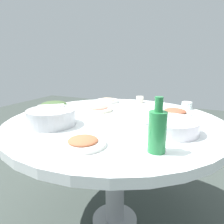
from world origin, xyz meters
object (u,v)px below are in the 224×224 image
at_px(dish_shrimp, 99,109).
at_px(tea_cup_near, 140,100).
at_px(dish_stirfry, 175,112).
at_px(dish_noodles, 107,100).
at_px(green_bottle, 157,130).
at_px(rice_bowl, 52,117).
at_px(soup_bowl, 171,126).
at_px(dish_greens, 54,106).
at_px(tea_cup_far, 187,105).
at_px(dish_tofu_braise, 83,142).
at_px(round_dining_table, 115,133).

relative_size(dish_shrimp, tea_cup_near, 3.22).
height_order(dish_shrimp, dish_stirfry, dish_stirfry).
xyz_separation_m(dish_noodles, dish_shrimp, (0.30, 0.08, 0.00)).
relative_size(green_bottle, tea_cup_near, 3.67).
xyz_separation_m(dish_noodles, green_bottle, (0.81, 0.61, 0.08)).
bearing_deg(green_bottle, dish_shrimp, -133.13).
distance_m(rice_bowl, dish_shrimp, 0.41).
bearing_deg(soup_bowl, dish_greens, -99.49).
distance_m(rice_bowl, soup_bowl, 0.65).
bearing_deg(dish_shrimp, tea_cup_far, 119.99).
distance_m(dish_tofu_braise, green_bottle, 0.32).
height_order(soup_bowl, dish_stirfry, soup_bowl).
xyz_separation_m(round_dining_table, tea_cup_far, (-0.48, 0.38, 0.12)).
height_order(tea_cup_near, tea_cup_far, tea_cup_near).
bearing_deg(round_dining_table, rice_bowl, -46.65).
distance_m(dish_noodles, dish_shrimp, 0.31).
relative_size(soup_bowl, tea_cup_near, 4.44).
bearing_deg(round_dining_table, soup_bowl, 74.26).
xyz_separation_m(round_dining_table, rice_bowl, (0.26, -0.28, 0.14)).
bearing_deg(tea_cup_far, dish_greens, -64.41).
bearing_deg(soup_bowl, rice_bowl, -75.88).
distance_m(round_dining_table, soup_bowl, 0.39).
bearing_deg(tea_cup_far, green_bottle, -2.56).
distance_m(dish_shrimp, tea_cup_near, 0.44).
height_order(dish_stirfry, green_bottle, green_bottle).
bearing_deg(soup_bowl, tea_cup_far, 178.01).
height_order(dish_shrimp, dish_tofu_braise, same).
xyz_separation_m(green_bottle, tea_cup_far, (-0.83, 0.04, -0.07)).
distance_m(rice_bowl, dish_tofu_braise, 0.36).
distance_m(soup_bowl, dish_tofu_braise, 0.46).
bearing_deg(tea_cup_near, dish_shrimp, -25.29).
distance_m(dish_noodles, dish_stirfry, 0.63).
distance_m(rice_bowl, green_bottle, 0.63).
bearing_deg(green_bottle, tea_cup_near, -158.72).
bearing_deg(green_bottle, dish_tofu_braise, -76.67).
bearing_deg(dish_tofu_braise, soup_bowl, 135.80).
bearing_deg(green_bottle, dish_stirfry, -178.38).
xyz_separation_m(round_dining_table, green_bottle, (0.36, 0.34, 0.18)).
bearing_deg(dish_tofu_braise, green_bottle, 103.33).
bearing_deg(dish_shrimp, rice_bowl, -11.28).
relative_size(dish_tofu_braise, tea_cup_far, 2.66).
bearing_deg(green_bottle, rice_bowl, -98.93).
relative_size(rice_bowl, dish_stirfry, 1.27).
distance_m(rice_bowl, dish_greens, 0.39).
bearing_deg(soup_bowl, round_dining_table, -105.74).
bearing_deg(dish_stirfry, tea_cup_near, -130.55).
bearing_deg(dish_tofu_braise, dish_stirfry, 157.43).
xyz_separation_m(dish_greens, tea_cup_near, (-0.49, 0.51, 0.00)).
relative_size(dish_noodles, tea_cup_far, 2.58).
bearing_deg(tea_cup_near, dish_stirfry, 49.45).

